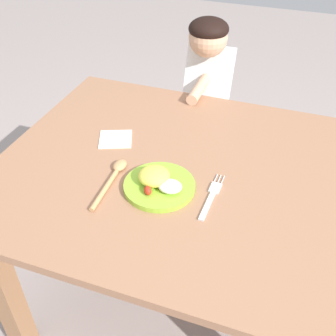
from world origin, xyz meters
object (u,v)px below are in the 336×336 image
object	(u,v)px
plate	(159,183)
spoon	(113,176)
fork	(211,197)
person	(207,116)

from	to	relation	value
plate	spoon	xyz separation A→B (m)	(-0.14, -0.00, -0.01)
fork	person	world-z (taller)	person
person	plate	bearing A→B (deg)	93.90
person	spoon	bearing A→B (deg)	83.04
fork	spoon	size ratio (longest dim) A/B	0.87
fork	plate	bearing A→B (deg)	96.12
plate	fork	xyz separation A→B (m)	(0.15, 0.01, -0.02)
fork	person	bearing A→B (deg)	16.91
spoon	person	size ratio (longest dim) A/B	0.24
plate	fork	size ratio (longest dim) A/B	1.03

